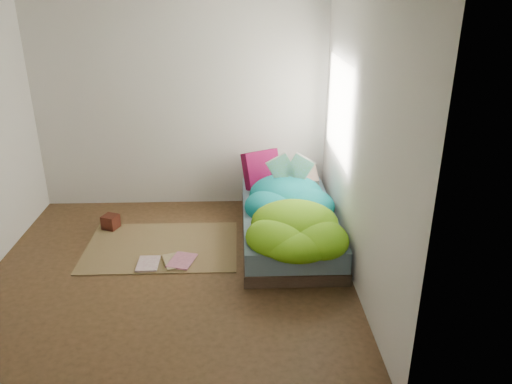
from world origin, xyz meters
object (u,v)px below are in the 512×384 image
Objects in this scene: bed at (288,224)px; open_book at (291,159)px; pillow_magenta at (262,169)px; floor_book_b at (171,260)px; floor_book_a at (137,264)px; wooden_box at (111,222)px.

bed is 0.71m from open_book.
open_book reaches higher than pillow_magenta.
open_book reaches higher than bed.
floor_book_a is at bearing -152.30° from floor_book_b.
open_book is at bearing -79.86° from pillow_magenta.
bed is 6.85× the size of floor_book_a.
floor_book_b is at bearing -158.38° from bed.
open_book is (0.04, 0.31, 0.64)m from bed.
floor_book_b is (0.33, 0.07, 0.00)m from floor_book_a.
floor_book_b is (-0.97, -1.18, -0.53)m from pillow_magenta.
bed is 12.68× the size of wooden_box.
pillow_magenta is at bearing 66.87° from floor_book_b.
bed is 6.41× the size of floor_book_b.
floor_book_a is at bearing -160.43° from bed.
pillow_magenta reaches higher than wooden_box.
open_book is at bearing 0.75° from wooden_box.
pillow_magenta is at bearing 131.03° from open_book.
floor_book_b is (-1.23, -0.49, -0.14)m from bed.
wooden_box is (-1.75, -0.41, -0.47)m from pillow_magenta.
floor_book_a is 0.94× the size of floor_book_b.
wooden_box is 0.54× the size of floor_book_a.
floor_book_b is (0.78, -0.77, -0.06)m from wooden_box.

